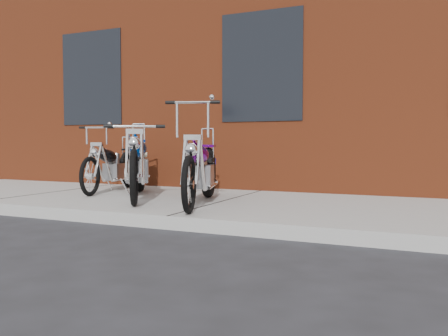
% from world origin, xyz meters
% --- Properties ---
extents(ground, '(120.00, 120.00, 0.00)m').
position_xyz_m(ground, '(0.00, 0.00, 0.00)').
color(ground, '#232326').
rests_on(ground, ground).
extents(sidewalk, '(22.00, 3.00, 0.15)m').
position_xyz_m(sidewalk, '(0.00, 1.50, 0.07)').
color(sidewalk, '#9A9894').
rests_on(sidewalk, ground).
extents(building_brick, '(22.00, 10.00, 8.00)m').
position_xyz_m(building_brick, '(0.00, 8.00, 4.00)').
color(building_brick, maroon).
rests_on(building_brick, ground).
extents(chopper_purple, '(0.88, 2.21, 1.29)m').
position_xyz_m(chopper_purple, '(-0.13, 1.06, 0.56)').
color(chopper_purple, black).
rests_on(chopper_purple, sidewalk).
extents(chopper_blue, '(1.44, 2.19, 1.10)m').
position_xyz_m(chopper_blue, '(-1.30, 1.33, 0.60)').
color(chopper_blue, black).
rests_on(chopper_blue, sidewalk).
extents(chopper_third, '(0.65, 2.04, 1.05)m').
position_xyz_m(chopper_third, '(-2.21, 1.94, 0.52)').
color(chopper_third, black).
rests_on(chopper_third, sidewalk).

